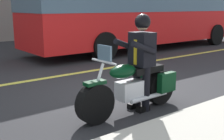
% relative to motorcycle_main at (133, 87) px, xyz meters
% --- Properties ---
extents(ground_plane, '(80.00, 80.00, 0.00)m').
position_rel_motorcycle_main_xyz_m(ground_plane, '(-0.49, -1.26, -0.45)').
color(ground_plane, '#28282B').
extents(lane_center_stripe, '(60.00, 0.16, 0.01)m').
position_rel_motorcycle_main_xyz_m(lane_center_stripe, '(-0.49, -3.26, -0.45)').
color(lane_center_stripe, '#E5DB4C').
rests_on(lane_center_stripe, ground_plane).
extents(motorcycle_main, '(2.22, 0.63, 1.26)m').
position_rel_motorcycle_main_xyz_m(motorcycle_main, '(0.00, 0.00, 0.00)').
color(motorcycle_main, black).
rests_on(motorcycle_main, ground_plane).
extents(rider_main, '(0.63, 0.56, 1.74)m').
position_rel_motorcycle_main_xyz_m(rider_main, '(-0.19, -0.01, 0.58)').
color(rider_main, black).
rests_on(rider_main, ground_plane).
extents(bus_near, '(11.05, 2.70, 3.30)m').
position_rel_motorcycle_main_xyz_m(bus_near, '(-5.86, -5.63, 1.42)').
color(bus_near, red).
rests_on(bus_near, ground_plane).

